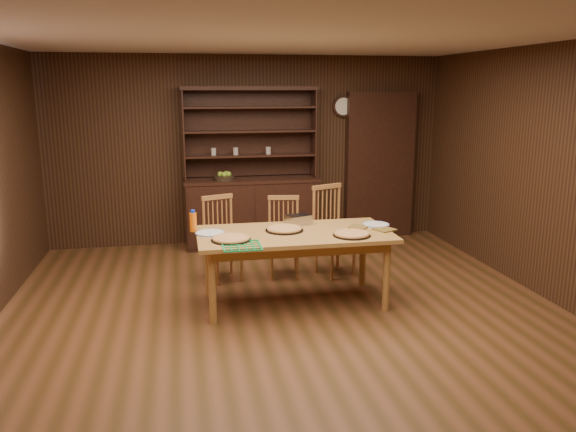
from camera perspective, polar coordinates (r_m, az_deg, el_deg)
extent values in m
plane|color=brown|center=(5.37, 0.20, -10.73)|extent=(6.00, 6.00, 0.00)
plane|color=silver|center=(4.94, 0.23, 18.08)|extent=(6.00, 6.00, 0.00)
plane|color=#3E2713|center=(7.93, -4.02, 6.67)|extent=(5.50, 0.00, 5.50)
plane|color=#3E2713|center=(2.23, 15.56, -10.00)|extent=(5.50, 0.00, 5.50)
plane|color=#3E2713|center=(6.15, 26.30, 3.58)|extent=(0.00, 6.00, 6.00)
cube|color=black|center=(7.82, -3.69, 0.27)|extent=(1.80, 0.50, 0.90)
cube|color=black|center=(7.73, -3.74, 3.67)|extent=(1.84, 0.52, 0.04)
cube|color=black|center=(7.88, -4.02, 8.46)|extent=(1.80, 0.02, 1.20)
cube|color=black|center=(7.67, -10.56, 8.15)|extent=(0.02, 0.32, 1.20)
cube|color=black|center=(7.89, 2.61, 8.48)|extent=(0.02, 0.32, 1.20)
cube|color=black|center=(7.71, -3.95, 12.82)|extent=(1.84, 0.34, 0.05)
cylinder|color=#A79C8D|center=(7.71, -7.57, 6.51)|extent=(0.07, 0.07, 0.10)
cylinder|color=#A79C8D|center=(7.73, -5.34, 6.58)|extent=(0.07, 0.07, 0.10)
cube|color=black|center=(8.31, 9.25, 5.08)|extent=(1.00, 0.18, 2.10)
cylinder|color=black|center=(8.13, 5.61, 11.03)|extent=(0.30, 0.04, 0.30)
cylinder|color=#ECE6C9|center=(8.10, 5.66, 11.02)|extent=(0.24, 0.01, 0.24)
cube|color=#AF7F3D|center=(5.59, 0.64, -1.86)|extent=(1.92, 0.96, 0.04)
cylinder|color=#AF7F3D|center=(5.25, -7.70, -7.25)|extent=(0.07, 0.07, 0.71)
cylinder|color=#AF7F3D|center=(5.94, -8.13, -4.86)|extent=(0.07, 0.07, 0.71)
cylinder|color=#AF7F3D|center=(5.59, 9.96, -6.07)|extent=(0.07, 0.07, 0.71)
cylinder|color=#AF7F3D|center=(6.25, 7.59, -3.96)|extent=(0.07, 0.07, 0.71)
cube|color=#A86C39|center=(6.41, -6.51, -3.04)|extent=(0.50, 0.49, 0.04)
cylinder|color=#A86C39|center=(6.29, -7.19, -5.39)|extent=(0.03, 0.03, 0.38)
cylinder|color=#A86C39|center=(6.54, -8.18, -4.71)|extent=(0.03, 0.03, 0.38)
cylinder|color=#A86C39|center=(6.41, -4.71, -4.98)|extent=(0.03, 0.03, 0.38)
cylinder|color=#A86C39|center=(6.65, -5.79, -4.33)|extent=(0.03, 0.03, 0.38)
cube|color=#A86C39|center=(6.43, -7.22, 1.92)|extent=(0.37, 0.16, 0.05)
cube|color=#A86C39|center=(6.49, -0.41, -2.88)|extent=(0.43, 0.42, 0.04)
cylinder|color=#A86C39|center=(6.42, -1.67, -4.98)|extent=(0.03, 0.03, 0.37)
cylinder|color=#A86C39|center=(6.68, -1.70, -4.27)|extent=(0.03, 0.03, 0.37)
cylinder|color=#A86C39|center=(6.43, 0.93, -4.95)|extent=(0.03, 0.03, 0.37)
cylinder|color=#A86C39|center=(6.69, 0.80, -4.24)|extent=(0.03, 0.03, 0.37)
cube|color=#A86C39|center=(6.52, -0.47, 1.88)|extent=(0.36, 0.09, 0.05)
cube|color=#A86C39|center=(6.58, 4.82, -2.24)|extent=(0.56, 0.55, 0.04)
cylinder|color=#A86C39|center=(6.43, 4.49, -4.74)|extent=(0.04, 0.04, 0.42)
cylinder|color=#A86C39|center=(6.66, 2.85, -4.08)|extent=(0.04, 0.04, 0.42)
cylinder|color=#A86C39|center=(6.63, 6.73, -4.24)|extent=(0.04, 0.04, 0.42)
cylinder|color=#A86C39|center=(6.86, 5.06, -3.62)|extent=(0.04, 0.04, 0.42)
cube|color=#A86C39|center=(6.59, 3.97, 3.00)|extent=(0.39, 0.19, 0.05)
cylinder|color=black|center=(5.31, -5.81, -2.43)|extent=(0.38, 0.38, 0.01)
cylinder|color=#E3A861|center=(5.31, -5.81, -2.28)|extent=(0.35, 0.35, 0.02)
torus|color=#CC8749|center=(5.31, -5.81, -2.28)|extent=(0.36, 0.36, 0.03)
cylinder|color=black|center=(5.49, 6.49, -1.96)|extent=(0.37, 0.37, 0.01)
cylinder|color=#E3A861|center=(5.48, 6.50, -1.81)|extent=(0.34, 0.34, 0.02)
torus|color=#CC8749|center=(5.48, 6.50, -1.81)|extent=(0.35, 0.35, 0.03)
cylinder|color=black|center=(5.64, -0.38, -1.46)|extent=(0.38, 0.38, 0.01)
cylinder|color=#E3A861|center=(5.64, -0.38, -1.31)|extent=(0.34, 0.34, 0.02)
torus|color=#CC8749|center=(5.64, -0.38, -1.31)|extent=(0.35, 0.35, 0.03)
cylinder|color=white|center=(5.58, -7.92, -1.72)|extent=(0.29, 0.29, 0.01)
torus|color=#2E428A|center=(5.58, -7.92, -1.69)|extent=(0.29, 0.29, 0.01)
cylinder|color=white|center=(5.94, 8.91, -0.86)|extent=(0.28, 0.28, 0.01)
torus|color=#2E428A|center=(5.94, 8.91, -0.84)|extent=(0.28, 0.28, 0.01)
cube|color=silver|center=(5.91, 1.04, -0.36)|extent=(0.29, 0.25, 0.10)
cylinder|color=orange|center=(5.67, -9.61, -0.62)|extent=(0.07, 0.07, 0.19)
cylinder|color=#1634B8|center=(5.65, -9.65, 0.46)|extent=(0.04, 0.04, 0.03)
cube|color=#B42614|center=(5.75, 9.77, -1.36)|extent=(0.25, 0.25, 0.01)
cube|color=#B42614|center=(5.82, 7.18, -1.10)|extent=(0.25, 0.25, 0.01)
cylinder|color=black|center=(7.63, -6.52, 3.88)|extent=(0.29, 0.29, 0.06)
sphere|color=#90B02F|center=(7.62, -6.90, 4.24)|extent=(0.08, 0.08, 0.08)
sphere|color=#90B02F|center=(7.66, -6.32, 4.29)|extent=(0.08, 0.08, 0.08)
sphere|color=#90B02F|center=(7.58, -6.50, 4.19)|extent=(0.08, 0.08, 0.08)
sphere|color=#90B02F|center=(7.61, -6.06, 4.24)|extent=(0.08, 0.08, 0.08)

